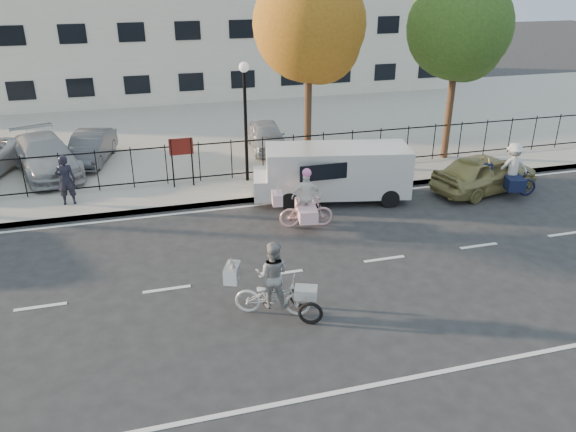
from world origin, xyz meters
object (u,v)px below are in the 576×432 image
object	(u,v)px
zebra_trike	(273,287)
gold_sedan	(485,173)
white_van	(334,171)
lot_car_c	(91,147)
lamppost	(245,101)
unicorn_bike	(305,206)
lot_car_a	(45,155)
lot_car_d	(267,136)
bull_bike	(510,175)
pedestrian	(66,180)

from	to	relation	value
zebra_trike	gold_sedan	world-z (taller)	zebra_trike
white_van	lot_car_c	distance (m)	10.29
lamppost	unicorn_bike	size ratio (longest dim) A/B	2.22
unicorn_bike	gold_sedan	bearing A→B (deg)	-71.68
lot_car_a	lot_car_d	distance (m)	8.91
gold_sedan	lot_car_c	bearing A→B (deg)	50.69
lamppost	unicorn_bike	xyz separation A→B (m)	(0.98, -4.17, -2.40)
gold_sedan	lot_car_d	world-z (taller)	gold_sedan
gold_sedan	lot_car_a	world-z (taller)	lot_car_a
lot_car_c	lot_car_d	distance (m)	7.27
bull_bike	zebra_trike	bearing A→B (deg)	131.74
bull_bike	gold_sedan	distance (m)	0.85
gold_sedan	lot_car_a	xyz separation A→B (m)	(-15.38, 5.87, 0.15)
lot_car_c	bull_bike	bearing A→B (deg)	-14.42
lot_car_d	gold_sedan	bearing A→B (deg)	-40.89
zebra_trike	pedestrian	bearing A→B (deg)	54.61
white_van	gold_sedan	bearing A→B (deg)	4.42
zebra_trike	bull_bike	distance (m)	11.04
unicorn_bike	lot_car_d	size ratio (longest dim) A/B	0.55
pedestrian	lot_car_a	xyz separation A→B (m)	(-1.04, 3.50, -0.16)
pedestrian	unicorn_bike	bearing A→B (deg)	155.07
zebra_trike	white_van	bearing A→B (deg)	-9.12
zebra_trike	lot_car_a	bearing A→B (deg)	50.10
lot_car_d	pedestrian	bearing A→B (deg)	-147.86
white_van	lot_car_d	distance (m)	5.92
unicorn_bike	lot_car_d	world-z (taller)	unicorn_bike
gold_sedan	lot_car_c	size ratio (longest dim) A/B	1.10
pedestrian	lot_car_a	distance (m)	3.66
bull_bike	lot_car_c	world-z (taller)	bull_bike
white_van	pedestrian	world-z (taller)	white_van
gold_sedan	lot_car_a	size ratio (longest dim) A/B	0.85
white_van	lot_car_a	distance (m)	11.16
lamppost	zebra_trike	size ratio (longest dim) A/B	2.01
bull_bike	pedestrian	world-z (taller)	bull_bike
white_van	zebra_trike	bearing A→B (deg)	-109.31
lot_car_c	white_van	bearing A→B (deg)	-23.65
lot_car_c	lot_car_d	xyz separation A→B (m)	(7.27, -0.30, -0.01)
unicorn_bike	lot_car_a	xyz separation A→B (m)	(-8.27, 7.04, 0.14)
gold_sedan	zebra_trike	bearing A→B (deg)	107.99
bull_bike	lot_car_d	size ratio (longest dim) A/B	0.61
pedestrian	lot_car_d	world-z (taller)	pedestrian
lamppost	lot_car_c	distance (m)	7.23
lamppost	white_van	world-z (taller)	lamppost
lot_car_a	bull_bike	bearing A→B (deg)	-39.62
lot_car_a	lot_car_d	world-z (taller)	lot_car_a
lamppost	bull_bike	size ratio (longest dim) A/B	2.02
lamppost	unicorn_bike	bearing A→B (deg)	-76.83
lot_car_a	lot_car_c	world-z (taller)	lot_car_a
lamppost	zebra_trike	bearing A→B (deg)	-97.71
gold_sedan	lot_car_d	distance (m)	9.21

